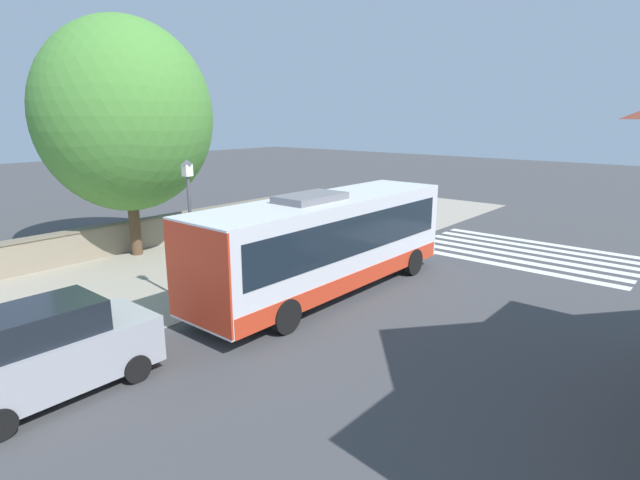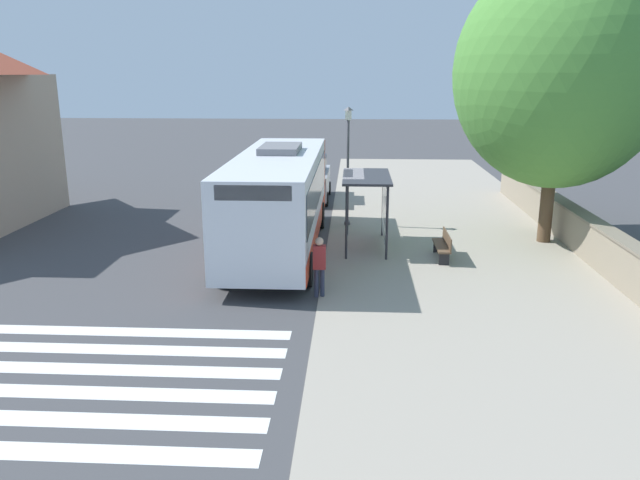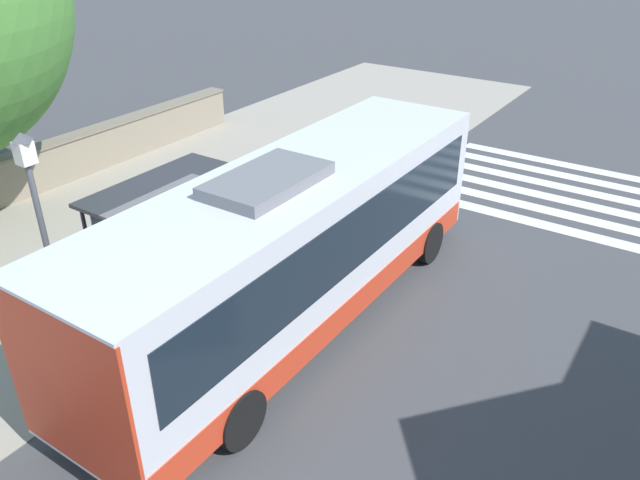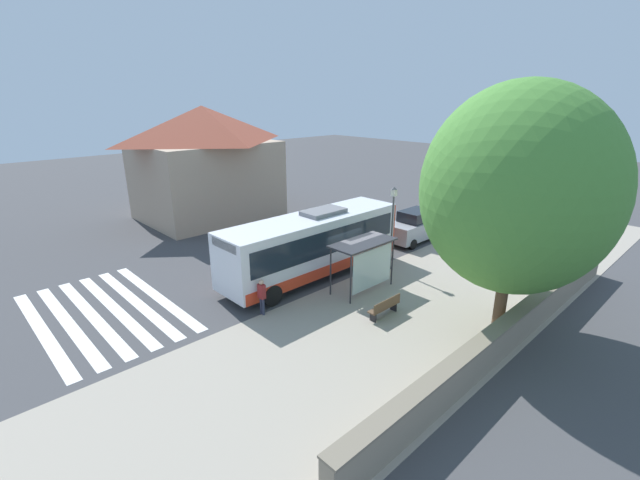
% 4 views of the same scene
% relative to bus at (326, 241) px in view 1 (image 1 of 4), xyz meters
% --- Properties ---
extents(ground_plane, '(120.00, 120.00, 0.00)m').
position_rel_bus_xyz_m(ground_plane, '(-1.60, -1.03, -1.80)').
color(ground_plane, '#424244').
rests_on(ground_plane, ground).
extents(sidewalk_plaza, '(9.00, 44.00, 0.02)m').
position_rel_bus_xyz_m(sidewalk_plaza, '(-6.10, -1.03, -1.79)').
color(sidewalk_plaza, '#9E9384').
rests_on(sidewalk_plaza, ground).
extents(crosswalk_stripes, '(9.00, 5.25, 0.01)m').
position_rel_bus_xyz_m(crosswalk_stripes, '(3.40, 9.49, -1.80)').
color(crosswalk_stripes, silver).
rests_on(crosswalk_stripes, ground).
extents(stone_wall, '(0.60, 20.00, 1.33)m').
position_rel_bus_xyz_m(stone_wall, '(-10.15, -1.03, -1.13)').
color(stone_wall, gray).
rests_on(stone_wall, ground).
extents(bus, '(2.74, 10.44, 3.47)m').
position_rel_bus_xyz_m(bus, '(0.00, 0.00, 0.00)').
color(bus, silver).
rests_on(bus, ground).
extents(bus_shelter, '(1.59, 3.35, 2.50)m').
position_rel_bus_xyz_m(bus_shelter, '(-3.09, -0.55, 0.26)').
color(bus_shelter, '#2D2D33').
rests_on(bus_shelter, ground).
extents(pedestrian, '(0.34, 0.22, 1.66)m').
position_rel_bus_xyz_m(pedestrian, '(-1.62, 4.51, -0.83)').
color(pedestrian, '#2D3347').
rests_on(pedestrian, ground).
extents(bench, '(0.40, 1.77, 0.88)m').
position_rel_bus_xyz_m(bench, '(-5.42, 0.79, -1.32)').
color(bench, brown).
rests_on(bench, ground).
extents(street_lamp_near, '(0.28, 0.28, 4.61)m').
position_rel_bus_xyz_m(street_lamp_near, '(-2.27, -3.67, 0.92)').
color(street_lamp_near, '#4C4C51').
rests_on(street_lamp_near, ground).
extents(shade_tree, '(7.02, 7.02, 9.71)m').
position_rel_bus_xyz_m(shade_tree, '(-9.32, -1.57, 4.04)').
color(shade_tree, brown).
rests_on(shade_tree, ground).
extents(parked_car_behind_bus, '(1.95, 4.26, 2.05)m').
position_rel_bus_xyz_m(parked_car_behind_bus, '(-0.40, -8.68, -0.81)').
color(parked_car_behind_bus, '#9EA0A8').
rests_on(parked_car_behind_bus, ground).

